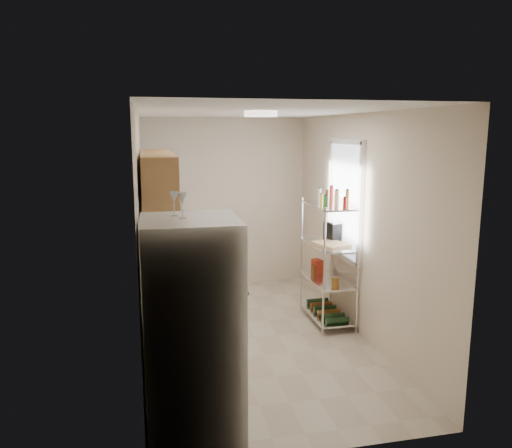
{
  "coord_description": "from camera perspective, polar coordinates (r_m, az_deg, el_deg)",
  "views": [
    {
      "loc": [
        -1.16,
        -5.42,
        2.39
      ],
      "look_at": [
        0.07,
        0.25,
        1.31
      ],
      "focal_mm": 35.0,
      "sensor_mm": 36.0,
      "label": 1
    }
  ],
  "objects": [
    {
      "name": "ceiling_dome",
      "position": [
        5.25,
        0.55,
        12.48
      ],
      "size": [
        0.34,
        0.34,
        0.05
      ],
      "primitive_type": "cylinder",
      "color": "white",
      "rests_on": "room"
    },
    {
      "name": "bakers_rack",
      "position": [
        6.24,
        8.34,
        -1.44
      ],
      "size": [
        0.45,
        0.9,
        1.73
      ],
      "color": "silver",
      "rests_on": "ground"
    },
    {
      "name": "refrigerator",
      "position": [
        3.95,
        -7.26,
        -12.05
      ],
      "size": [
        0.73,
        0.73,
        1.76
      ],
      "primitive_type": "cube",
      "color": "silver",
      "rests_on": "ground"
    },
    {
      "name": "storage_bag",
      "position": [
        6.65,
        7.01,
        -4.77
      ],
      "size": [
        0.13,
        0.16,
        0.17
      ],
      "primitive_type": "cube",
      "rotation": [
        0.0,
        0.0,
        0.15
      ],
      "color": "#AF2815",
      "rests_on": "bakers_rack"
    },
    {
      "name": "cutting_board",
      "position": [
        6.22,
        8.62,
        -2.28
      ],
      "size": [
        0.45,
        0.51,
        0.03
      ],
      "primitive_type": "cube",
      "rotation": [
        0.0,
        0.0,
        0.33
      ],
      "color": "tan",
      "rests_on": "bakers_rack"
    },
    {
      "name": "counter_run",
      "position": [
        6.17,
        -9.46,
        -7.92
      ],
      "size": [
        0.63,
        3.51,
        0.9
      ],
      "color": "#B67E4D",
      "rests_on": "ground"
    },
    {
      "name": "wine_glass_b",
      "position": [
        3.68,
        -8.41,
        2.07
      ],
      "size": [
        0.07,
        0.07,
        0.19
      ],
      "primitive_type": null,
      "color": "silver",
      "rests_on": "refrigerator"
    },
    {
      "name": "window",
      "position": [
        6.3,
        10.15,
        2.69
      ],
      "size": [
        0.06,
        1.0,
        1.46
      ],
      "primitive_type": "cube",
      "color": "white",
      "rests_on": "room"
    },
    {
      "name": "upper_cabinets",
      "position": [
        5.55,
        -11.12,
        4.32
      ],
      "size": [
        0.33,
        2.2,
        0.72
      ],
      "primitive_type": "cube",
      "color": "#B67E4D",
      "rests_on": "room"
    },
    {
      "name": "frying_pan_large",
      "position": [
        6.56,
        -9.85,
        -2.55
      ],
      "size": [
        0.28,
        0.28,
        0.05
      ],
      "primitive_type": "cylinder",
      "rotation": [
        0.0,
        0.0,
        0.05
      ],
      "color": "black",
      "rests_on": "counter_run"
    },
    {
      "name": "espresso_machine",
      "position": [
        6.46,
        8.74,
        -0.8
      ],
      "size": [
        0.19,
        0.24,
        0.25
      ],
      "primitive_type": "cube",
      "rotation": [
        0.0,
        0.0,
        0.25
      ],
      "color": "black",
      "rests_on": "bakers_rack"
    },
    {
      "name": "room",
      "position": [
        5.65,
        -0.15,
        -0.62
      ],
      "size": [
        2.52,
        4.42,
        2.62
      ],
      "color": "#B7AB94",
      "rests_on": "ground"
    },
    {
      "name": "rice_cooker",
      "position": [
        6.01,
        -9.75,
        -3.02
      ],
      "size": [
        0.25,
        0.25,
        0.2
      ],
      "primitive_type": "cylinder",
      "color": "silver",
      "rests_on": "counter_run"
    },
    {
      "name": "range_hood",
      "position": [
        6.4,
        -10.66,
        1.34
      ],
      "size": [
        0.5,
        0.6,
        0.12
      ],
      "primitive_type": "cube",
      "color": "#B7BABC",
      "rests_on": "room"
    },
    {
      "name": "wine_glass_a",
      "position": [
        3.8,
        -9.33,
        2.29
      ],
      "size": [
        0.07,
        0.07,
        0.19
      ],
      "primitive_type": null,
      "color": "silver",
      "rests_on": "refrigerator"
    },
    {
      "name": "frying_pan_small",
      "position": [
        6.59,
        -9.71,
        -2.51
      ],
      "size": [
        0.3,
        0.3,
        0.04
      ],
      "primitive_type": "cylinder",
      "rotation": [
        0.0,
        0.0,
        0.58
      ],
      "color": "black",
      "rests_on": "counter_run"
    }
  ]
}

